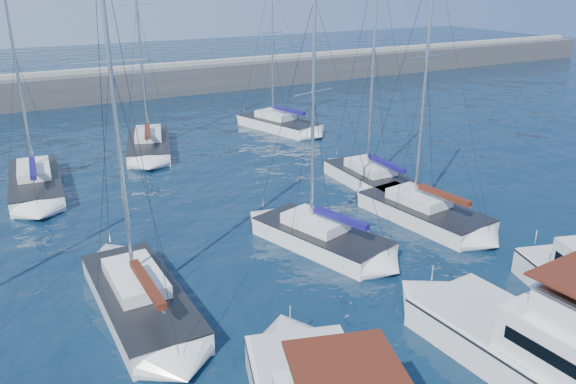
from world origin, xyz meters
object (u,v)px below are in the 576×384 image
sailboat_mid_d (424,212)px  sailboat_back_b (149,144)px  sailboat_mid_e (374,179)px  sailboat_back_a (36,183)px  sailboat_mid_c (321,237)px  sailboat_back_c (279,124)px  motor_yacht_stbd_inner (559,356)px  sailboat_mid_b (140,298)px

sailboat_mid_d → sailboat_back_b: 23.20m
sailboat_mid_e → sailboat_back_a: (-19.46, 10.11, -0.02)m
sailboat_mid_e → sailboat_back_b: 18.57m
sailboat_mid_e → sailboat_back_a: size_ratio=1.08×
sailboat_mid_c → sailboat_back_a: (-11.74, 15.89, -0.00)m
sailboat_back_a → sailboat_back_b: size_ratio=0.77×
sailboat_mid_c → sailboat_back_c: 23.85m
sailboat_mid_e → motor_yacht_stbd_inner: bearing=-107.1°
sailboat_mid_b → sailboat_back_a: size_ratio=1.17×
sailboat_back_a → sailboat_mid_e: bearing=-22.6°
sailboat_mid_d → sailboat_mid_e: sailboat_mid_e is taller
sailboat_mid_b → sailboat_back_c: bearing=50.4°
sailboat_mid_e → sailboat_back_a: bearing=154.5°
sailboat_mid_d → sailboat_back_c: sailboat_mid_d is taller
sailboat_mid_b → sailboat_back_b: 23.39m
sailboat_mid_d → sailboat_back_b: bearing=107.8°
motor_yacht_stbd_inner → sailboat_back_c: sailboat_back_c is taller
sailboat_mid_c → sailboat_back_a: bearing=110.3°
motor_yacht_stbd_inner → sailboat_mid_c: (-1.34, 12.66, -0.63)m
sailboat_mid_c → sailboat_back_b: bearing=81.5°
sailboat_mid_d → motor_yacht_stbd_inner: bearing=-120.1°
motor_yacht_stbd_inner → sailboat_mid_e: 19.52m
motor_yacht_stbd_inner → sailboat_mid_d: sailboat_mid_d is taller
sailboat_back_c → sailboat_mid_d: bearing=-112.5°
sailboat_back_a → sailboat_back_b: 10.30m
sailboat_back_c → sailboat_mid_e: bearing=-111.6°
sailboat_mid_b → sailboat_mid_c: bearing=7.5°
motor_yacht_stbd_inner → sailboat_mid_e: (6.39, 18.44, -0.61)m
sailboat_back_a → sailboat_back_c: size_ratio=1.02×
sailboat_back_b → sailboat_mid_e: bearing=-39.1°
sailboat_back_a → sailboat_back_c: (21.09, 6.06, 0.00)m
motor_yacht_stbd_inner → sailboat_mid_e: bearing=67.5°
sailboat_back_a → sailboat_back_c: sailboat_back_a is taller
motor_yacht_stbd_inner → sailboat_back_b: bearing=93.7°
sailboat_mid_d → sailboat_mid_e: (0.92, 5.83, 0.01)m
sailboat_back_a → sailboat_mid_b: bearing=-78.2°
sailboat_mid_d → sailboat_back_b: size_ratio=0.81×
sailboat_mid_c → sailboat_mid_d: 6.80m
sailboat_mid_e → sailboat_back_a: sailboat_mid_e is taller
sailboat_back_a → sailboat_mid_d: bearing=-35.8°
sailboat_back_b → sailboat_back_c: size_ratio=1.33×
sailboat_mid_b → sailboat_mid_d: (16.44, 1.27, -0.01)m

